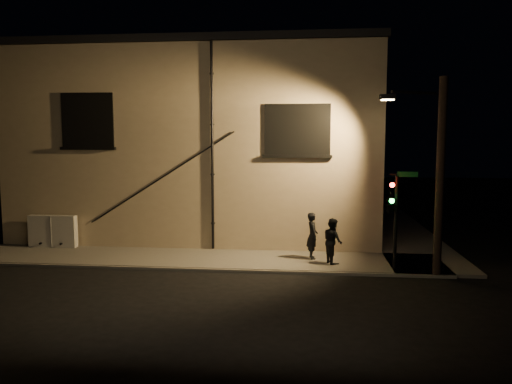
# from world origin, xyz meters

# --- Properties ---
(ground) EXTENTS (90.00, 90.00, 0.00)m
(ground) POSITION_xyz_m (0.00, 0.00, 0.00)
(ground) COLOR black
(sidewalk) EXTENTS (21.00, 16.00, 0.12)m
(sidewalk) POSITION_xyz_m (1.22, 4.39, 0.06)
(sidewalk) COLOR #5D5953
(sidewalk) RESTS_ON ground
(building) EXTENTS (16.20, 12.23, 8.80)m
(building) POSITION_xyz_m (-3.00, 8.99, 4.40)
(building) COLOR tan
(building) RESTS_ON ground
(utility_cabinet) EXTENTS (2.03, 0.34, 1.33)m
(utility_cabinet) POSITION_xyz_m (-8.56, 2.70, 0.79)
(utility_cabinet) COLOR beige
(utility_cabinet) RESTS_ON sidewalk
(pedestrian_a) EXTENTS (0.54, 0.71, 1.76)m
(pedestrian_a) POSITION_xyz_m (2.23, 1.76, 1.00)
(pedestrian_a) COLOR black
(pedestrian_a) RESTS_ON sidewalk
(pedestrian_b) EXTENTS (0.87, 0.97, 1.65)m
(pedestrian_b) POSITION_xyz_m (2.96, 1.13, 0.95)
(pedestrian_b) COLOR black
(pedestrian_b) RESTS_ON sidewalk
(traffic_signal) EXTENTS (1.21, 1.98, 3.39)m
(traffic_signal) POSITION_xyz_m (4.88, 0.52, 2.40)
(traffic_signal) COLOR black
(traffic_signal) RESTS_ON sidewalk
(streetlamp_pole) EXTENTS (2.01, 1.38, 6.64)m
(streetlamp_pole) POSITION_xyz_m (6.26, 0.15, 3.57)
(streetlamp_pole) COLOR black
(streetlamp_pole) RESTS_ON ground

